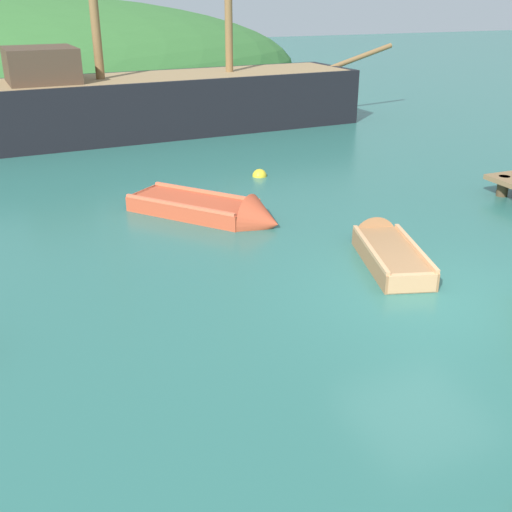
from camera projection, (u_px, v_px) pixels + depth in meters
ground_plane at (431, 297)px, 10.43m from camera, size 120.00×120.00×0.00m
sailing_ship at (160, 110)px, 22.40m from camera, size 17.29×4.12×13.39m
rowboat_outer_left at (385, 251)px, 11.98m from camera, size 1.74×3.08×0.90m
rowboat_center at (216, 213)px, 14.05m from camera, size 3.23×3.60×1.14m
buoy_yellow at (260, 176)px, 17.27m from camera, size 0.40×0.40×0.40m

